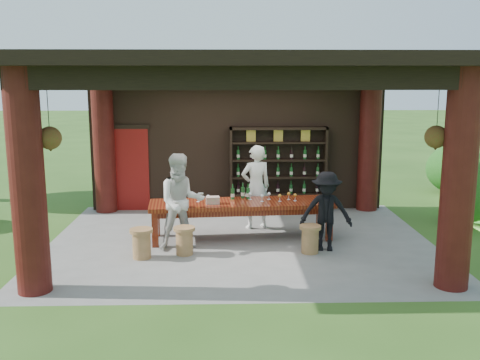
{
  "coord_description": "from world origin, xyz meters",
  "views": [
    {
      "loc": [
        -0.29,
        -10.04,
        3.12
      ],
      "look_at": [
        0.0,
        0.4,
        1.15
      ],
      "focal_mm": 40.0,
      "sensor_mm": 36.0,
      "label": 1
    }
  ],
  "objects_px": {
    "stool_far_left": "(142,243)",
    "tasting_table": "(242,207)",
    "napkin_basket": "(213,200)",
    "guest_man": "(326,211)",
    "wine_shelf": "(278,169)",
    "host": "(256,187)",
    "stool_near_left": "(184,240)",
    "stool_near_right": "(310,238)",
    "guest_woman": "(181,202)"
  },
  "relations": [
    {
      "from": "host",
      "to": "napkin_basket",
      "type": "xyz_separation_m",
      "value": [
        -0.89,
        -0.92,
        -0.07
      ]
    },
    {
      "from": "tasting_table",
      "to": "napkin_basket",
      "type": "bearing_deg",
      "value": -163.89
    },
    {
      "from": "host",
      "to": "guest_man",
      "type": "distance_m",
      "value": 1.96
    },
    {
      "from": "stool_near_left",
      "to": "stool_near_right",
      "type": "height_order",
      "value": "stool_near_right"
    },
    {
      "from": "wine_shelf",
      "to": "stool_near_right",
      "type": "distance_m",
      "value": 3.27
    },
    {
      "from": "guest_man",
      "to": "napkin_basket",
      "type": "bearing_deg",
      "value": 171.21
    },
    {
      "from": "wine_shelf",
      "to": "stool_far_left",
      "type": "xyz_separation_m",
      "value": [
        -2.74,
        -3.38,
        -0.73
      ]
    },
    {
      "from": "napkin_basket",
      "to": "wine_shelf",
      "type": "bearing_deg",
      "value": 57.94
    },
    {
      "from": "host",
      "to": "stool_far_left",
      "type": "bearing_deg",
      "value": 24.23
    },
    {
      "from": "stool_far_left",
      "to": "tasting_table",
      "type": "bearing_deg",
      "value": 32.48
    },
    {
      "from": "guest_man",
      "to": "guest_woman",
      "type": "bearing_deg",
      "value": -175.76
    },
    {
      "from": "guest_woman",
      "to": "tasting_table",
      "type": "bearing_deg",
      "value": 15.03
    },
    {
      "from": "host",
      "to": "guest_man",
      "type": "relative_size",
      "value": 1.2
    },
    {
      "from": "stool_near_left",
      "to": "guest_woman",
      "type": "distance_m",
      "value": 0.72
    },
    {
      "from": "stool_far_left",
      "to": "guest_woman",
      "type": "distance_m",
      "value": 1.05
    },
    {
      "from": "guest_man",
      "to": "tasting_table",
      "type": "bearing_deg",
      "value": 160.6
    },
    {
      "from": "tasting_table",
      "to": "guest_man",
      "type": "height_order",
      "value": "guest_man"
    },
    {
      "from": "stool_near_right",
      "to": "guest_man",
      "type": "xyz_separation_m",
      "value": [
        0.31,
        0.16,
        0.46
      ]
    },
    {
      "from": "tasting_table",
      "to": "stool_far_left",
      "type": "relative_size",
      "value": 6.84
    },
    {
      "from": "stool_far_left",
      "to": "napkin_basket",
      "type": "bearing_deg",
      "value": 38.49
    },
    {
      "from": "stool_near_left",
      "to": "guest_man",
      "type": "xyz_separation_m",
      "value": [
        2.59,
        0.19,
        0.47
      ]
    },
    {
      "from": "wine_shelf",
      "to": "host",
      "type": "bearing_deg",
      "value": -112.56
    },
    {
      "from": "tasting_table",
      "to": "napkin_basket",
      "type": "distance_m",
      "value": 0.62
    },
    {
      "from": "stool_near_right",
      "to": "stool_far_left",
      "type": "relative_size",
      "value": 0.96
    },
    {
      "from": "tasting_table",
      "to": "napkin_basket",
      "type": "relative_size",
      "value": 14.12
    },
    {
      "from": "stool_near_right",
      "to": "guest_woman",
      "type": "relative_size",
      "value": 0.29
    },
    {
      "from": "guest_man",
      "to": "wine_shelf",
      "type": "bearing_deg",
      "value": 108.71
    },
    {
      "from": "host",
      "to": "guest_woman",
      "type": "distance_m",
      "value": 2.01
    },
    {
      "from": "tasting_table",
      "to": "guest_man",
      "type": "bearing_deg",
      "value": -26.97
    },
    {
      "from": "stool_near_left",
      "to": "guest_woman",
      "type": "xyz_separation_m",
      "value": [
        -0.07,
        0.34,
        0.63
      ]
    },
    {
      "from": "stool_near_left",
      "to": "stool_near_right",
      "type": "relative_size",
      "value": 0.99
    },
    {
      "from": "host",
      "to": "napkin_basket",
      "type": "distance_m",
      "value": 1.28
    },
    {
      "from": "wine_shelf",
      "to": "stool_near_left",
      "type": "distance_m",
      "value": 3.85
    },
    {
      "from": "wine_shelf",
      "to": "stool_near_right",
      "type": "xyz_separation_m",
      "value": [
        0.28,
        -3.18,
        -0.74
      ]
    },
    {
      "from": "host",
      "to": "stool_near_right",
      "type": "bearing_deg",
      "value": 100.11
    },
    {
      "from": "stool_near_left",
      "to": "host",
      "type": "height_order",
      "value": "host"
    },
    {
      "from": "guest_man",
      "to": "stool_near_left",
      "type": "bearing_deg",
      "value": -168.28
    },
    {
      "from": "stool_near_right",
      "to": "guest_woman",
      "type": "distance_m",
      "value": 2.45
    },
    {
      "from": "wine_shelf",
      "to": "guest_man",
      "type": "distance_m",
      "value": 3.09
    },
    {
      "from": "stool_near_left",
      "to": "stool_far_left",
      "type": "xyz_separation_m",
      "value": [
        -0.74,
        -0.18,
        0.01
      ]
    },
    {
      "from": "tasting_table",
      "to": "host",
      "type": "xyz_separation_m",
      "value": [
        0.32,
        0.76,
        0.25
      ]
    },
    {
      "from": "stool_near_right",
      "to": "guest_woman",
      "type": "xyz_separation_m",
      "value": [
        -2.35,
        0.32,
        0.62
      ]
    },
    {
      "from": "stool_far_left",
      "to": "guest_woman",
      "type": "relative_size",
      "value": 0.3
    },
    {
      "from": "guest_man",
      "to": "stool_near_right",
      "type": "bearing_deg",
      "value": -144.98
    },
    {
      "from": "stool_far_left",
      "to": "napkin_basket",
      "type": "height_order",
      "value": "napkin_basket"
    },
    {
      "from": "stool_near_left",
      "to": "stool_far_left",
      "type": "height_order",
      "value": "stool_far_left"
    },
    {
      "from": "tasting_table",
      "to": "stool_near_left",
      "type": "height_order",
      "value": "tasting_table"
    },
    {
      "from": "guest_woman",
      "to": "guest_man",
      "type": "xyz_separation_m",
      "value": [
        2.66,
        -0.16,
        -0.16
      ]
    },
    {
      "from": "wine_shelf",
      "to": "stool_near_left",
      "type": "bearing_deg",
      "value": -121.99
    },
    {
      "from": "guest_woman",
      "to": "napkin_basket",
      "type": "height_order",
      "value": "guest_woman"
    }
  ]
}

